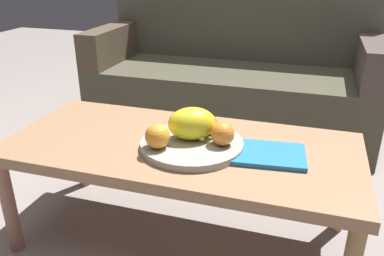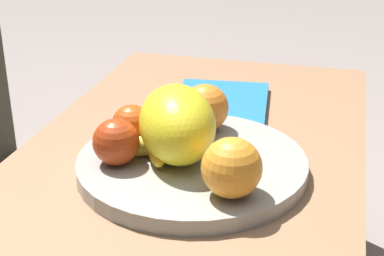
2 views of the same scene
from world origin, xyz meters
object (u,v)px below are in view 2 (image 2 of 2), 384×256
melon_large_front (177,124)px  apple_front (132,124)px  apple_left (117,141)px  fruit_bowl (192,165)px  coffee_table (171,210)px  magazine (220,106)px  orange_front (232,168)px  banana_bunch (166,137)px  orange_left (205,108)px

melon_large_front → apple_front: (0.03, 0.09, -0.03)m
apple_front → apple_left: 0.07m
fruit_bowl → apple_front: size_ratio=5.56×
coffee_table → magazine: bearing=-1.5°
coffee_table → orange_front: 0.16m
coffee_table → magazine: 0.31m
melon_large_front → apple_front: size_ratio=2.60×
apple_front → apple_left: size_ratio=0.90×
fruit_bowl → melon_large_front: size_ratio=2.14×
coffee_table → apple_front: size_ratio=19.46×
banana_bunch → magazine: banana_bunch is taller
apple_left → magazine: size_ratio=0.28×
orange_left → magazine: bearing=2.7°
apple_front → magazine: apple_front is taller
melon_large_front → orange_front: 0.14m
apple_left → fruit_bowl: bearing=-67.7°
coffee_table → fruit_bowl: (0.05, -0.02, 0.06)m
orange_left → coffee_table: bearing=174.3°
melon_large_front → magazine: melon_large_front is taller
orange_front → magazine: orange_front is taller
apple_front → melon_large_front: bearing=-111.5°
coffee_table → orange_front: orange_front is taller
banana_bunch → apple_front: bearing=73.5°
coffee_table → orange_front: bearing=-114.9°
orange_left → banana_bunch: 0.11m
orange_front → apple_left: bearing=74.5°
banana_bunch → coffee_table: bearing=-156.9°
fruit_bowl → banana_bunch: (0.01, 0.05, 0.04)m
banana_bunch → orange_front: bearing=-129.3°
fruit_bowl → magazine: (0.26, 0.01, -0.00)m
melon_large_front → orange_front: bearing=-130.6°
coffee_table → apple_left: size_ratio=17.60×
orange_front → magazine: size_ratio=0.34×
coffee_table → apple_left: (0.00, 0.08, 0.11)m
orange_front → melon_large_front: bearing=49.4°
orange_front → magazine: (0.35, 0.09, -0.06)m
coffee_table → fruit_bowl: 0.08m
fruit_bowl → orange_left: 0.12m
magazine → coffee_table: bearing=172.4°
melon_large_front → apple_front: bearing=68.5°
apple_left → banana_bunch: (0.05, -0.06, -0.01)m
apple_left → magazine: (0.30, -0.09, -0.05)m
melon_large_front → orange_left: size_ratio=2.06×
apple_front → banana_bunch: apple_front is taller
melon_large_front → apple_left: 0.09m
melon_large_front → orange_left: bearing=-7.8°
fruit_bowl → magazine: fruit_bowl is taller
apple_left → banana_bunch: 0.08m
fruit_bowl → magazine: size_ratio=1.43×
orange_front → banana_bunch: 0.16m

